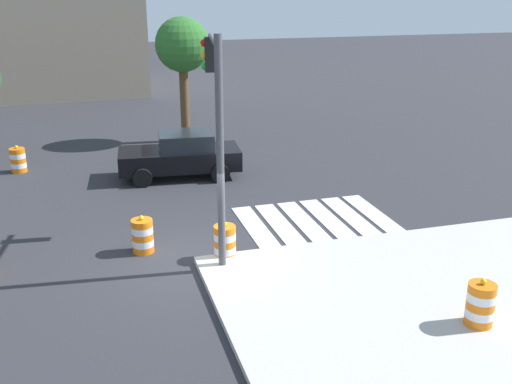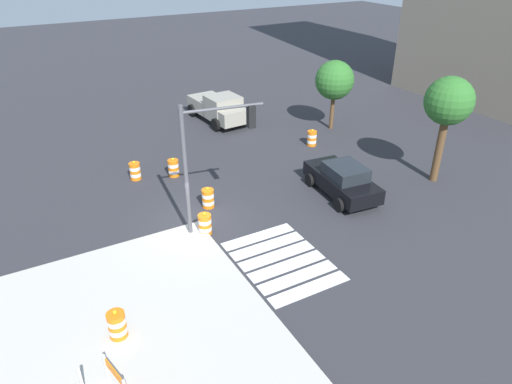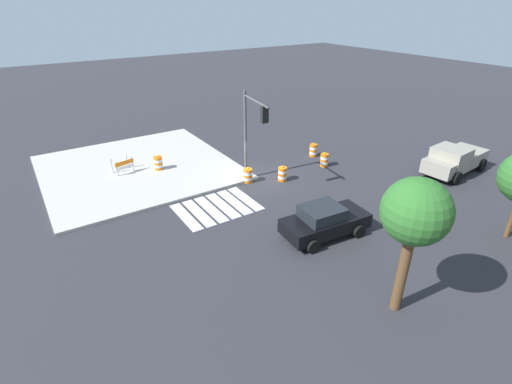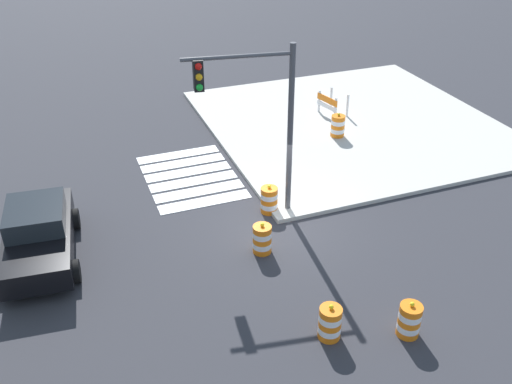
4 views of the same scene
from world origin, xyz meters
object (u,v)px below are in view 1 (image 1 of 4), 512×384
traffic_barrel_near_corner (143,236)px  traffic_light_pole (216,104)px  sports_car (181,155)px  traffic_barrel_crosswalk_end (225,242)px  traffic_barrel_median_near (18,160)px  street_tree_streetside_mid (182,47)px  traffic_barrel_on_sidewalk (480,304)px

traffic_barrel_near_corner → traffic_light_pole: (1.92, -0.46, 3.46)m
sports_car → traffic_barrel_crosswalk_end: (-0.09, -7.13, -0.36)m
traffic_barrel_median_near → sports_car: bearing=-21.5°
traffic_light_pole → street_tree_streetside_mid: bearing=84.2°
traffic_barrel_crosswalk_end → traffic_barrel_on_sidewalk: (4.14, -4.69, 0.15)m
sports_car → traffic_barrel_near_corner: sports_car is taller
traffic_barrel_crosswalk_end → street_tree_streetside_mid: size_ratio=0.19×
sports_car → traffic_light_pole: (-0.13, -6.58, 3.10)m
traffic_barrel_median_near → traffic_barrel_crosswalk_end: bearing=-59.0°
traffic_light_pole → street_tree_streetside_mid: (1.18, 11.72, 0.19)m
sports_car → traffic_barrel_crosswalk_end: sports_car is taller
traffic_barrel_crosswalk_end → traffic_light_pole: size_ratio=0.19×
traffic_barrel_median_near → traffic_light_pole: (5.61, -8.84, 3.46)m
traffic_barrel_crosswalk_end → traffic_barrel_median_near: size_ratio=1.00×
traffic_barrel_median_near → traffic_light_pole: 11.03m
traffic_barrel_near_corner → street_tree_streetside_mid: street_tree_streetside_mid is taller
traffic_barrel_median_near → traffic_barrel_on_sidewalk: 17.15m
traffic_barrel_near_corner → traffic_barrel_crosswalk_end: bearing=-27.2°
sports_car → traffic_barrel_median_near: (-5.74, 2.26, -0.36)m
traffic_barrel_on_sidewalk → street_tree_streetside_mid: (-2.99, 16.96, 3.50)m
sports_car → traffic_barrel_on_sidewalk: size_ratio=4.37×
traffic_barrel_near_corner → traffic_barrel_on_sidewalk: bearing=-43.1°
traffic_barrel_near_corner → traffic_barrel_crosswalk_end: (1.96, -1.01, 0.00)m
traffic_barrel_near_corner → traffic_barrel_crosswalk_end: size_ratio=1.00×
traffic_barrel_median_near → street_tree_streetside_mid: street_tree_streetside_mid is taller
sports_car → street_tree_streetside_mid: bearing=78.4°
traffic_light_pole → sports_car: bearing=88.9°
sports_car → traffic_barrel_crosswalk_end: 7.14m
traffic_barrel_near_corner → traffic_barrel_on_sidewalk: (6.10, -5.70, 0.15)m
traffic_barrel_on_sidewalk → traffic_light_pole: (-4.17, 5.24, 3.31)m
traffic_barrel_on_sidewalk → traffic_light_pole: 7.47m
traffic_barrel_crosswalk_end → traffic_barrel_near_corner: bearing=152.8°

